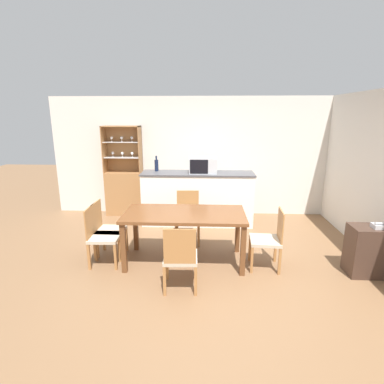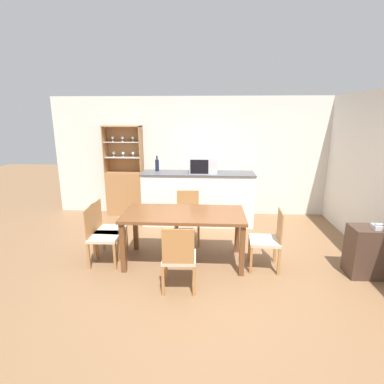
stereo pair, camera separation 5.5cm
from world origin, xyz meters
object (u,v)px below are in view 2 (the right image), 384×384
object	(u,v)px
dining_chair_head_near	(179,257)
dining_chair_side_left_near	(101,236)
dining_table	(184,218)
display_cabinet	(125,187)
dining_chair_head_far	(188,217)
dining_chair_side_left_far	(107,229)
microwave	(204,165)
telephone	(380,227)
dining_chair_side_right_near	(268,240)
wine_bottle	(157,165)
side_cabinet	(371,252)

from	to	relation	value
dining_chair_head_near	dining_chair_side_left_near	size ratio (longest dim) A/B	1.00
dining_table	dining_chair_side_left_near	size ratio (longest dim) A/B	2.02
display_cabinet	dining_chair_head_near	distance (m)	3.31
dining_chair_head_far	dining_chair_side_left_far	bearing A→B (deg)	25.02
microwave	telephone	bearing A→B (deg)	-39.31
microwave	telephone	distance (m)	3.12
dining_chair_head_near	telephone	xyz separation A→B (m)	(2.64, 0.46, 0.30)
dining_chair_side_left_near	microwave	xyz separation A→B (m)	(1.46, 1.78, 0.77)
dining_chair_side_right_near	telephone	world-z (taller)	dining_chair_side_right_near
microwave	wine_bottle	world-z (taller)	wine_bottle
dining_chair_head_far	dining_chair_side_left_far	distance (m)	1.37
dining_table	dining_chair_side_right_near	bearing A→B (deg)	-6.21
dining_chair_head_near	wine_bottle	xyz separation A→B (m)	(-0.70, 2.56, 0.74)
dining_chair_side_right_near	wine_bottle	xyz separation A→B (m)	(-1.91, 1.93, 0.74)
dining_chair_head_near	dining_chair_head_far	size ratio (longest dim) A/B	1.00
side_cabinet	wine_bottle	bearing A→B (deg)	148.02
side_cabinet	dining_chair_side_left_near	bearing A→B (deg)	178.14
dining_chair_head_far	telephone	world-z (taller)	dining_chair_head_far
dining_chair_head_near	microwave	xyz separation A→B (m)	(0.25, 2.41, 0.77)
dining_chair_side_left_near	microwave	size ratio (longest dim) A/B	1.64
wine_bottle	side_cabinet	world-z (taller)	wine_bottle
display_cabinet	microwave	distance (m)	1.92
dining_chair_head_far	dining_chair_side_left_far	world-z (taller)	same
display_cabinet	dining_chair_head_near	world-z (taller)	display_cabinet
wine_bottle	side_cabinet	size ratio (longest dim) A/B	0.44
dining_chair_side_left_far	dining_chair_side_right_near	bearing A→B (deg)	84.57
dining_chair_head_near	dining_table	bearing A→B (deg)	87.67
dining_table	dining_chair_side_right_near	xyz separation A→B (m)	(1.22, -0.13, -0.25)
microwave	side_cabinet	size ratio (longest dim) A/B	0.76
display_cabinet	dining_chair_head_near	xyz separation A→B (m)	(1.49, -2.95, -0.17)
dining_chair_head_far	telephone	distance (m)	2.86
dining_chair_side_right_near	dining_chair_head_near	bearing A→B (deg)	120.90
display_cabinet	dining_chair_side_left_near	size ratio (longest dim) A/B	2.21
dining_chair_head_near	telephone	world-z (taller)	dining_chair_head_near
side_cabinet	telephone	bearing A→B (deg)	-46.38
dining_table	wine_bottle	bearing A→B (deg)	111.16
display_cabinet	telephone	xyz separation A→B (m)	(4.13, -2.49, 0.13)
wine_bottle	telephone	world-z (taller)	wine_bottle
display_cabinet	dining_chair_side_right_near	world-z (taller)	display_cabinet
display_cabinet	dining_chair_head_far	world-z (taller)	display_cabinet
dining_chair_side_left_near	dining_chair_side_right_near	bearing A→B (deg)	87.94
dining_table	telephone	xyz separation A→B (m)	(2.64, -0.30, 0.05)
dining_chair_side_right_near	dining_chair_side_left_near	bearing A→B (deg)	93.58
dining_table	side_cabinet	world-z (taller)	dining_table
dining_chair_side_left_far	wine_bottle	size ratio (longest dim) A/B	2.86
dining_chair_head_near	dining_chair_side_right_near	size ratio (longest dim) A/B	1.00
dining_table	dining_chair_side_left_near	bearing A→B (deg)	-173.85
dining_chair_head_far	wine_bottle	size ratio (longest dim) A/B	2.86
display_cabinet	dining_chair_head_far	size ratio (longest dim) A/B	2.21
display_cabinet	dining_chair_head_far	bearing A→B (deg)	-43.84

